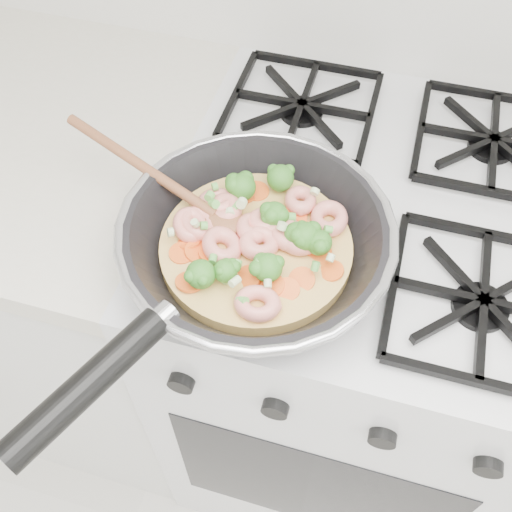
# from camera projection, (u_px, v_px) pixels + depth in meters

# --- Properties ---
(stove) EXTENTS (0.60, 0.60, 0.92)m
(stove) POSITION_uv_depth(u_px,v_px,m) (342.00, 343.00, 1.20)
(stove) COLOR silver
(stove) RESTS_ON ground
(skillet) EXTENTS (0.46, 0.51, 0.10)m
(skillet) POSITION_uv_depth(u_px,v_px,m) (253.00, 242.00, 0.72)
(skillet) COLOR black
(skillet) RESTS_ON stove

